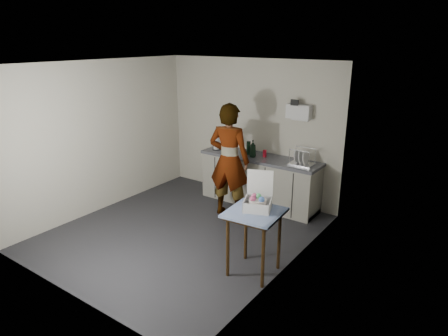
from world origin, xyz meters
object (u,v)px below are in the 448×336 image
Objects in this scene: dish_rack at (302,161)px; kitchen_counter at (259,182)px; paper_towel at (216,143)px; soap_bottle at (253,149)px; soda_can at (265,154)px; bakery_box at (258,201)px; side_table at (254,220)px; dark_bottle at (248,148)px; standing_man at (229,161)px.

kitchen_counter is at bearing 179.79° from dish_rack.
dish_rack reaches higher than kitchen_counter.
kitchen_counter is at bearing 5.15° from paper_towel.
soda_can is (0.18, 0.12, -0.09)m from soap_bottle.
dish_rack is at bearing 76.25° from bakery_box.
dish_rack reaches higher than soda_can.
kitchen_counter is 5.69× the size of dish_rack.
side_table is 2.05m from dish_rack.
paper_towel reaches higher than dark_bottle.
soap_bottle is at bearing -134.33° from kitchen_counter.
dark_bottle is at bearing 6.18° from paper_towel.
standing_man is at bearing -99.01° from soap_bottle.
paper_towel is (-0.91, -0.08, 0.61)m from kitchen_counter.
soda_can is at bearing 112.00° from side_table.
dish_rack reaches higher than paper_towel.
paper_towel is at bearing 131.49° from side_table.
kitchen_counter is 1.15× the size of standing_man.
bakery_box reaches higher than paper_towel.
standing_man is 1.22m from dish_rack.
paper_towel is at bearing -174.85° from kitchen_counter.
side_table is at bearing -63.35° from soda_can.
standing_man is 4.14× the size of bakery_box.
bakery_box is at bearing -56.99° from soap_bottle.
soap_bottle is 2.41× the size of soda_can.
bakery_box is at bearing -55.20° from dark_bottle.
soda_can is at bearing 34.81° from soap_bottle.
soda_can is (0.08, 0.02, 0.55)m from kitchen_counter.
standing_man is at bearing -110.53° from soda_can.
standing_man reaches higher than paper_towel.
standing_man reaches higher than soda_can.
soap_bottle is 0.78× the size of dish_rack.
kitchen_counter is 17.71× the size of soda_can.
dish_rack is (1.05, 0.01, -0.06)m from dark_bottle.
dish_rack is (0.72, -0.02, -0.00)m from soda_can.
soap_bottle is at bearing 100.83° from bakery_box.
standing_man is at bearing -85.79° from dark_bottle.
side_table is 2.28m from soap_bottle.
bakery_box is (-0.01, 0.09, 0.22)m from side_table.
soap_bottle reaches higher than soda_can.
kitchen_counter reaches higher than side_table.
dark_bottle is (-0.05, 0.69, 0.06)m from standing_man.
kitchen_counter is at bearing 45.67° from soap_bottle.
soap_bottle reaches higher than paper_towel.
dish_rack is (1.72, 0.08, -0.06)m from paper_towel.
kitchen_counter is 2.58× the size of side_table.
side_table is 2.43m from dark_bottle.
standing_man is at bearing -144.93° from dish_rack.
soda_can is 0.51× the size of dark_bottle.
side_table is at bearing -57.99° from soap_bottle.
paper_towel is (-0.72, 0.62, 0.06)m from standing_man.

